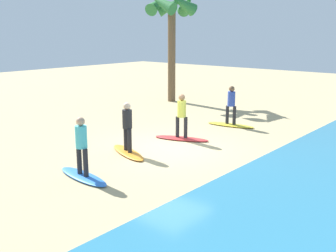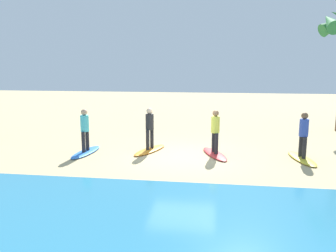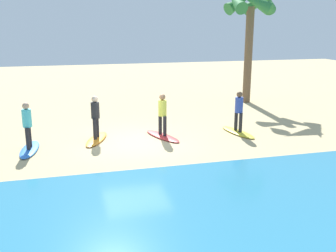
# 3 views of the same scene
# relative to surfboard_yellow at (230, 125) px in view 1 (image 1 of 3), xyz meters

# --- Properties ---
(ground_plane) EXTENTS (60.00, 60.00, 0.00)m
(ground_plane) POSITION_rel_surfboard_yellow_xyz_m (4.30, 0.16, -0.04)
(ground_plane) COLOR tan
(surfboard_yellow) EXTENTS (0.93, 2.17, 0.09)m
(surfboard_yellow) POSITION_rel_surfboard_yellow_xyz_m (0.00, 0.00, 0.00)
(surfboard_yellow) COLOR yellow
(surfboard_yellow) RESTS_ON ground
(surfer_yellow) EXTENTS (0.32, 0.45, 1.64)m
(surfer_yellow) POSITION_rel_surfboard_yellow_xyz_m (0.00, 0.00, 0.99)
(surfer_yellow) COLOR #232328
(surfer_yellow) RESTS_ON surfboard_yellow
(surfboard_red) EXTENTS (1.26, 2.16, 0.09)m
(surfboard_red) POSITION_rel_surfboard_yellow_xyz_m (3.13, -0.22, 0.00)
(surfboard_red) COLOR red
(surfboard_red) RESTS_ON ground
(surfer_red) EXTENTS (0.32, 0.44, 1.64)m
(surfer_red) POSITION_rel_surfboard_yellow_xyz_m (3.13, -0.22, 0.99)
(surfer_red) COLOR #232328
(surfer_red) RESTS_ON surfboard_red
(surfboard_orange) EXTENTS (1.26, 2.16, 0.09)m
(surfboard_orange) POSITION_rel_surfboard_yellow_xyz_m (5.68, -0.46, 0.00)
(surfboard_orange) COLOR orange
(surfboard_orange) RESTS_ON ground
(surfer_orange) EXTENTS (0.32, 0.44, 1.64)m
(surfer_orange) POSITION_rel_surfboard_yellow_xyz_m (5.68, -0.46, 0.99)
(surfer_orange) COLOR #232328
(surfer_orange) RESTS_ON surfboard_orange
(surfboard_blue) EXTENTS (0.77, 2.15, 0.09)m
(surfboard_blue) POSITION_rel_surfboard_yellow_xyz_m (8.08, 0.22, 0.00)
(surfboard_blue) COLOR blue
(surfboard_blue) RESTS_ON ground
(surfer_blue) EXTENTS (0.32, 0.46, 1.64)m
(surfer_blue) POSITION_rel_surfboard_yellow_xyz_m (8.08, 0.22, 0.99)
(surfer_blue) COLOR #232328
(surfer_blue) RESTS_ON surfboard_blue
(palm_tree) EXTENTS (2.88, 3.03, 6.19)m
(palm_tree) POSITION_rel_surfboard_yellow_xyz_m (-3.25, -6.01, 4.91)
(palm_tree) COLOR brown
(palm_tree) RESTS_ON ground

